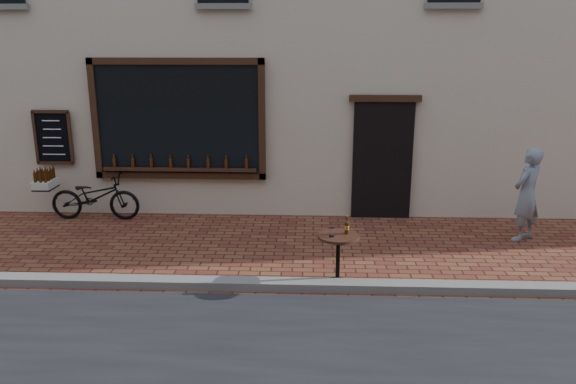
{
  "coord_description": "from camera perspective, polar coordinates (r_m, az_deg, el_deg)",
  "views": [
    {
      "loc": [
        0.58,
        -6.84,
        3.32
      ],
      "look_at": [
        0.23,
        1.2,
        1.1
      ],
      "focal_mm": 35.0,
      "sensor_mm": 36.0,
      "label": 1
    }
  ],
  "objects": [
    {
      "name": "pedestrian",
      "position": [
        10.16,
        23.09,
        -0.25
      ],
      "size": [
        0.69,
        0.66,
        1.58
      ],
      "primitive_type": "imported",
      "rotation": [
        0.0,
        0.0,
        3.84
      ],
      "color": "gray",
      "rests_on": "ground"
    },
    {
      "name": "cargo_bicycle",
      "position": [
        11.13,
        -19.16,
        -0.41
      ],
      "size": [
        1.92,
        0.59,
        0.94
      ],
      "rotation": [
        0.0,
        0.0,
        1.58
      ],
      "color": "black",
      "rests_on": "ground"
    },
    {
      "name": "ground",
      "position": [
        7.63,
        -2.18,
        -10.4
      ],
      "size": [
        90.0,
        90.0,
        0.0
      ],
      "primitive_type": "plane",
      "color": "#5C261D",
      "rests_on": "ground"
    },
    {
      "name": "kerb",
      "position": [
        7.78,
        -2.06,
        -9.36
      ],
      "size": [
        90.0,
        0.25,
        0.12
      ],
      "primitive_type": "cube",
      "color": "slate",
      "rests_on": "ground"
    },
    {
      "name": "bistro_table",
      "position": [
        7.73,
        5.13,
        -5.84
      ],
      "size": [
        0.58,
        0.58,
        0.99
      ],
      "color": "black",
      "rests_on": "ground"
    }
  ]
}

